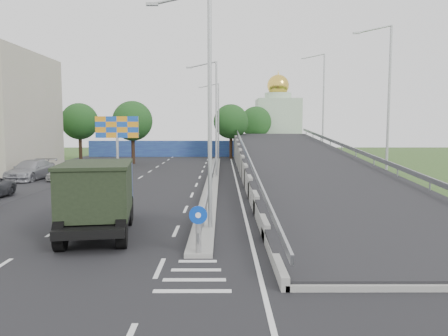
{
  "coord_description": "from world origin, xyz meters",
  "views": [
    {
      "loc": [
        0.85,
        -12.8,
        4.65
      ],
      "look_at": [
        0.93,
        12.3,
        2.2
      ],
      "focal_mm": 35.0,
      "sensor_mm": 36.0,
      "label": 1
    }
  ],
  "objects_px": {
    "billboard": "(117,131)",
    "parked_car_d": "(31,170)",
    "lamp_post_mid": "(214,112)",
    "dump_truck": "(99,193)",
    "lamp_post_far": "(217,117)",
    "parked_car_e": "(63,172)",
    "lamp_post_near": "(205,98)",
    "church": "(278,122)",
    "sign_bollard": "(198,229)"
  },
  "relations": [
    {
      "from": "lamp_post_near",
      "to": "parked_car_e",
      "type": "xyz_separation_m",
      "value": [
        -12.91,
        18.25,
        -5.14
      ]
    },
    {
      "from": "lamp_post_mid",
      "to": "lamp_post_far",
      "type": "height_order",
      "value": "same"
    },
    {
      "from": "lamp_post_mid",
      "to": "dump_truck",
      "type": "xyz_separation_m",
      "value": [
        -4.61,
        -20.07,
        -4.08
      ]
    },
    {
      "from": "church",
      "to": "billboard",
      "type": "height_order",
      "value": "church"
    },
    {
      "from": "sign_bollard",
      "to": "dump_truck",
      "type": "height_order",
      "value": "dump_truck"
    },
    {
      "from": "church",
      "to": "dump_truck",
      "type": "relative_size",
      "value": 1.86
    },
    {
      "from": "parked_car_d",
      "to": "parked_car_e",
      "type": "distance_m",
      "value": 2.79
    },
    {
      "from": "lamp_post_near",
      "to": "lamp_post_mid",
      "type": "height_order",
      "value": "same"
    },
    {
      "from": "lamp_post_far",
      "to": "church",
      "type": "distance_m",
      "value": 17.15
    },
    {
      "from": "lamp_post_near",
      "to": "parked_car_e",
      "type": "distance_m",
      "value": 22.94
    },
    {
      "from": "lamp_post_near",
      "to": "church",
      "type": "relative_size",
      "value": 0.73
    },
    {
      "from": "sign_bollard",
      "to": "parked_car_e",
      "type": "distance_m",
      "value": 25.52
    },
    {
      "from": "lamp_post_mid",
      "to": "church",
      "type": "bearing_deg",
      "value": 73.78
    },
    {
      "from": "lamp_post_near",
      "to": "billboard",
      "type": "height_order",
      "value": "lamp_post_near"
    },
    {
      "from": "lamp_post_mid",
      "to": "parked_car_e",
      "type": "xyz_separation_m",
      "value": [
        -12.91,
        -1.75,
        -5.14
      ]
    },
    {
      "from": "dump_truck",
      "to": "parked_car_e",
      "type": "relative_size",
      "value": 1.9
    },
    {
      "from": "church",
      "to": "parked_car_e",
      "type": "distance_m",
      "value": 42.66
    },
    {
      "from": "parked_car_e",
      "to": "sign_bollard",
      "type": "bearing_deg",
      "value": -56.81
    },
    {
      "from": "lamp_post_far",
      "to": "parked_car_d",
      "type": "distance_m",
      "value": 27.18
    },
    {
      "from": "sign_bollard",
      "to": "dump_truck",
      "type": "distance_m",
      "value": 5.91
    },
    {
      "from": "lamp_post_far",
      "to": "dump_truck",
      "type": "xyz_separation_m",
      "value": [
        -4.61,
        -40.07,
        -4.08
      ]
    },
    {
      "from": "lamp_post_near",
      "to": "dump_truck",
      "type": "bearing_deg",
      "value": -179.16
    },
    {
      "from": "lamp_post_far",
      "to": "billboard",
      "type": "height_order",
      "value": "lamp_post_far"
    },
    {
      "from": "sign_bollard",
      "to": "lamp_post_near",
      "type": "height_order",
      "value": "lamp_post_near"
    },
    {
      "from": "parked_car_d",
      "to": "parked_car_e",
      "type": "relative_size",
      "value": 1.5
    },
    {
      "from": "billboard",
      "to": "church",
      "type": "bearing_deg",
      "value": 59.3
    },
    {
      "from": "church",
      "to": "lamp_post_mid",
      "type": "bearing_deg",
      "value": -106.22
    },
    {
      "from": "parked_car_e",
      "to": "lamp_post_far",
      "type": "bearing_deg",
      "value": 62.38
    },
    {
      "from": "parked_car_d",
      "to": "parked_car_e",
      "type": "xyz_separation_m",
      "value": [
        2.79,
        -0.13,
        -0.18
      ]
    },
    {
      "from": "sign_bollard",
      "to": "lamp_post_mid",
      "type": "xyz_separation_m",
      "value": [
        0.11,
        23.83,
        4.77
      ]
    },
    {
      "from": "lamp_post_near",
      "to": "dump_truck",
      "type": "height_order",
      "value": "lamp_post_near"
    },
    {
      "from": "lamp_post_mid",
      "to": "billboard",
      "type": "height_order",
      "value": "lamp_post_mid"
    },
    {
      "from": "lamp_post_far",
      "to": "dump_truck",
      "type": "distance_m",
      "value": 40.54
    },
    {
      "from": "parked_car_d",
      "to": "church",
      "type": "bearing_deg",
      "value": 58.91
    },
    {
      "from": "lamp_post_far",
      "to": "parked_car_e",
      "type": "distance_m",
      "value": 25.81
    },
    {
      "from": "church",
      "to": "dump_truck",
      "type": "height_order",
      "value": "church"
    },
    {
      "from": "lamp_post_near",
      "to": "dump_truck",
      "type": "relative_size",
      "value": 1.36
    },
    {
      "from": "lamp_post_mid",
      "to": "dump_truck",
      "type": "bearing_deg",
      "value": -102.94
    },
    {
      "from": "parked_car_d",
      "to": "dump_truck",
      "type": "bearing_deg",
      "value": -54.39
    },
    {
      "from": "lamp_post_near",
      "to": "lamp_post_mid",
      "type": "bearing_deg",
      "value": 90.0
    },
    {
      "from": "lamp_post_far",
      "to": "lamp_post_mid",
      "type": "bearing_deg",
      "value": -90.0
    },
    {
      "from": "lamp_post_mid",
      "to": "lamp_post_far",
      "type": "xyz_separation_m",
      "value": [
        0.0,
        20.0,
        0.0
      ]
    },
    {
      "from": "lamp_post_mid",
      "to": "parked_car_e",
      "type": "distance_m",
      "value": 14.01
    },
    {
      "from": "billboard",
      "to": "lamp_post_mid",
      "type": "bearing_deg",
      "value": -12.38
    },
    {
      "from": "lamp_post_mid",
      "to": "church",
      "type": "xyz_separation_m",
      "value": [
        9.89,
        34.0,
        -0.5
      ]
    },
    {
      "from": "lamp_post_near",
      "to": "billboard",
      "type": "xyz_separation_m",
      "value": [
        -9.11,
        22.0,
        -1.62
      ]
    },
    {
      "from": "parked_car_e",
      "to": "church",
      "type": "bearing_deg",
      "value": 60.54
    },
    {
      "from": "lamp_post_near",
      "to": "dump_truck",
      "type": "xyz_separation_m",
      "value": [
        -4.61,
        -0.07,
        -4.08
      ]
    },
    {
      "from": "dump_truck",
      "to": "parked_car_d",
      "type": "height_order",
      "value": "dump_truck"
    },
    {
      "from": "billboard",
      "to": "parked_car_d",
      "type": "height_order",
      "value": "billboard"
    }
  ]
}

